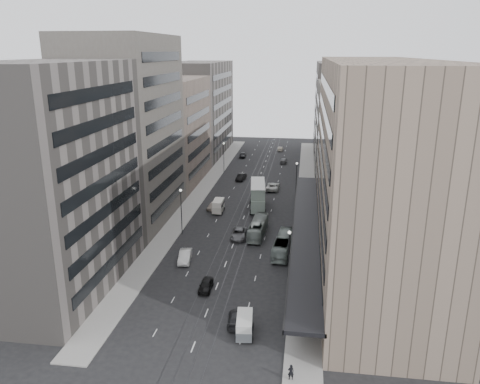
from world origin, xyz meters
The scene contains 30 objects.
ground centered at (0.00, 0.00, 0.00)m, with size 220.00×220.00×0.00m, color black.
sidewalk_right centered at (12.00, 37.50, 0.07)m, with size 4.00×125.00×0.15m, color gray.
sidewalk_left centered at (-12.00, 37.50, 0.07)m, with size 4.00×125.00×0.15m, color gray.
department_store centered at (21.45, 8.00, 14.95)m, with size 19.20×60.00×30.00m.
building_right_mid centered at (21.50, 52.00, 12.00)m, with size 15.00×28.00×24.00m, color #504B45.
building_right_far centered at (21.50, 82.00, 14.00)m, with size 15.00×32.00×28.00m, color slate.
building_left_a centered at (-21.50, -8.00, 15.00)m, with size 15.00×28.00×30.00m, color slate.
building_left_b centered at (-21.50, 19.00, 17.00)m, with size 15.00×26.00×34.00m, color #504B45.
building_left_c centered at (-21.50, 46.00, 12.50)m, with size 15.00×28.00×25.00m, color #74645A.
building_left_d centered at (-21.50, 79.00, 14.00)m, with size 15.00×38.00×28.00m, color slate.
lamp_right_near centered at (9.70, -5.00, 5.20)m, with size 0.44×0.44×8.32m.
lamp_right_far centered at (9.70, 35.00, 5.20)m, with size 0.44×0.44×8.32m.
lamp_left_near centered at (-9.70, 12.00, 5.20)m, with size 0.44×0.44×8.32m.
lamp_left_far centered at (-9.70, 55.00, 5.20)m, with size 0.44×0.44×8.32m.
bus_near centered at (8.50, 6.39, 1.43)m, with size 2.41×10.30×2.87m, color gray.
bus_far centered at (3.70, 13.35, 1.42)m, with size 2.38×10.18×2.84m, color gray.
double_decker centered at (2.12, 27.69, 2.96)m, with size 4.02×10.30×5.49m.
vw_microbus centered at (5.27, -16.84, 1.28)m, with size 2.28×4.41×2.30m.
panel_van centered at (-5.45, 24.20, 1.45)m, with size 2.12×4.20×2.63m.
sedan_0 centered at (-1.30, -7.23, 0.70)m, with size 1.65×4.10×1.40m, color black.
sedan_1 centered at (-6.36, 1.20, 0.82)m, with size 1.73×4.96×1.64m, color silver.
sedan_2 centered at (0.51, 11.64, 0.76)m, with size 2.52×5.46×1.52m, color #5B5A5D.
sedan_3 centered at (3.96, -14.75, 0.68)m, with size 1.89×4.65×1.35m, color black.
sedan_4 centered at (-6.97, 26.11, 0.71)m, with size 1.68×4.17×1.42m, color #B9A999.
sedan_5 centered at (-4.29, 49.14, 0.80)m, with size 1.69×4.85×1.60m, color black.
sedan_6 centered at (4.20, 41.65, 0.85)m, with size 2.83×6.14×1.71m, color silver.
sedan_7 centered at (5.26, 69.57, 0.66)m, with size 1.86×4.56×1.32m, color #5B5B5D.
sedan_8 centered at (-7.42, 75.09, 0.77)m, with size 1.83×4.55×1.55m, color black.
sedan_9 centered at (3.40, 86.51, 0.68)m, with size 1.43×4.11×1.35m, color #B6AA96.
pedestrian centered at (10.81, -24.00, 1.00)m, with size 0.62×0.41×1.69m, color black.
Camera 1 is at (11.29, -63.02, 31.19)m, focal length 35.00 mm.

